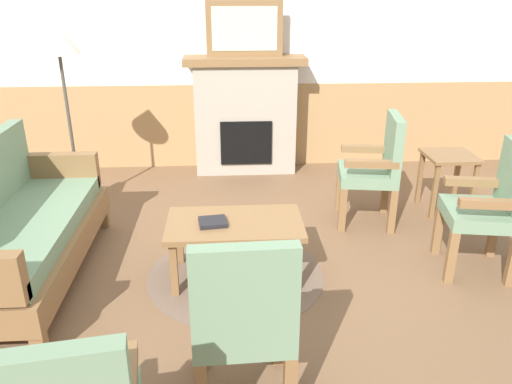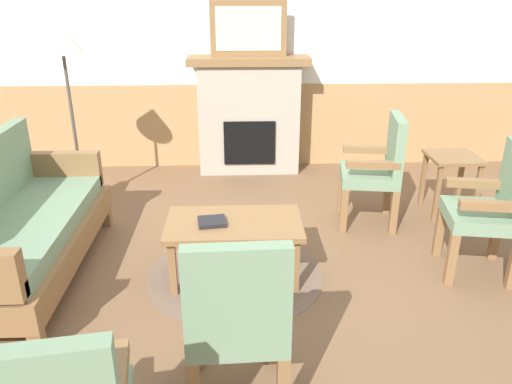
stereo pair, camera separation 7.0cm
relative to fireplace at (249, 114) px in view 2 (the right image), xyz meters
The scene contains 13 objects.
ground_plane 2.44m from the fireplace, 90.00° to the right, with size 14.00×14.00×0.00m, color brown.
wall_back 0.70m from the fireplace, 90.00° to the left, with size 7.20×0.14×2.70m.
fireplace is the anchor object (origin of this frame).
framed_picture 0.91m from the fireplace, 90.00° to the left, with size 0.80×0.04×0.56m.
couch 2.79m from the fireplace, 126.64° to the right, with size 0.70×1.80×0.98m.
coffee_table 2.29m from the fireplace, 94.21° to the right, with size 0.96×0.56×0.44m.
round_rug 2.37m from the fireplace, 94.21° to the right, with size 1.30×1.30×0.01m, color brown.
book_on_table 2.33m from the fireplace, 97.92° to the right, with size 0.19×0.17×0.03m, color black.
armchair_near_fireplace 1.79m from the fireplace, 52.97° to the right, with size 0.55×0.55×0.98m.
armchair_by_window_left 2.83m from the fireplace, 53.68° to the right, with size 0.55×0.55×0.98m.
armchair_front_center 3.49m from the fireplace, 92.46° to the right, with size 0.50×0.50×0.98m.
side_table 2.20m from the fireplace, 33.51° to the right, with size 0.44×0.44×0.55m.
floor_lamp_by_couch 2.03m from the fireplace, 151.09° to the right, with size 0.36×0.36×1.68m.
Camera 2 is at (-0.14, -3.10, 1.99)m, focal length 35.12 mm.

